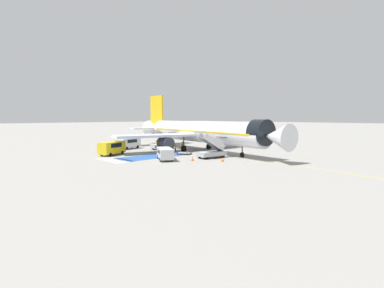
{
  "coord_description": "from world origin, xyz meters",
  "views": [
    {
      "loc": [
        40.33,
        -41.47,
        6.78
      ],
      "look_at": [
        -0.22,
        -2.44,
        1.6
      ],
      "focal_mm": 28.0,
      "sensor_mm": 36.0,
      "label": 1
    }
  ],
  "objects_px": {
    "ground_crew_1": "(183,145)",
    "traffic_cone_0": "(222,159)",
    "airliner": "(200,132)",
    "ground_crew_2": "(157,143)",
    "service_van_2": "(129,143)",
    "traffic_cone_1": "(192,159)",
    "boarding_stairs_forward": "(212,152)",
    "baggage_cart": "(184,153)",
    "ground_crew_0": "(175,147)",
    "fuel_tanker": "(229,136)",
    "service_van_0": "(165,153)",
    "service_van_1": "(112,147)",
    "boarding_stairs_aft": "(163,144)"
  },
  "relations": [
    {
      "from": "boarding_stairs_forward",
      "to": "service_van_1",
      "type": "bearing_deg",
      "value": -137.04
    },
    {
      "from": "baggage_cart",
      "to": "traffic_cone_1",
      "type": "xyz_separation_m",
      "value": [
        6.76,
        -4.42,
        0.06
      ]
    },
    {
      "from": "ground_crew_1",
      "to": "ground_crew_2",
      "type": "height_order",
      "value": "ground_crew_1"
    },
    {
      "from": "airliner",
      "to": "boarding_stairs_aft",
      "type": "relative_size",
      "value": 7.84
    },
    {
      "from": "boarding_stairs_forward",
      "to": "traffic_cone_0",
      "type": "xyz_separation_m",
      "value": [
        3.87,
        -1.84,
        -0.7
      ]
    },
    {
      "from": "airliner",
      "to": "boarding_stairs_forward",
      "type": "relative_size",
      "value": 7.84
    },
    {
      "from": "fuel_tanker",
      "to": "ground_crew_2",
      "type": "distance_m",
      "value": 22.76
    },
    {
      "from": "baggage_cart",
      "to": "ground_crew_0",
      "type": "distance_m",
      "value": 4.21
    },
    {
      "from": "service_van_2",
      "to": "traffic_cone_1",
      "type": "bearing_deg",
      "value": -20.93
    },
    {
      "from": "traffic_cone_0",
      "to": "airliner",
      "type": "bearing_deg",
      "value": 148.19
    },
    {
      "from": "ground_crew_1",
      "to": "boarding_stairs_forward",
      "type": "bearing_deg",
      "value": -101.81
    },
    {
      "from": "service_van_1",
      "to": "baggage_cart",
      "type": "xyz_separation_m",
      "value": [
        8.1,
        9.8,
        -1.14
      ]
    },
    {
      "from": "boarding_stairs_aft",
      "to": "traffic_cone_0",
      "type": "xyz_separation_m",
      "value": [
        19.73,
        -4.23,
        -0.7
      ]
    },
    {
      "from": "traffic_cone_0",
      "to": "baggage_cart",
      "type": "bearing_deg",
      "value": 171.04
    },
    {
      "from": "service_van_2",
      "to": "ground_crew_2",
      "type": "relative_size",
      "value": 3.45
    },
    {
      "from": "boarding_stairs_aft",
      "to": "service_van_1",
      "type": "distance_m",
      "value": 12.46
    },
    {
      "from": "airliner",
      "to": "service_van_0",
      "type": "bearing_deg",
      "value": 30.52
    },
    {
      "from": "service_van_0",
      "to": "traffic_cone_0",
      "type": "distance_m",
      "value": 9.0
    },
    {
      "from": "boarding_stairs_forward",
      "to": "ground_crew_1",
      "type": "xyz_separation_m",
      "value": [
        -10.88,
        3.37,
        0.07
      ]
    },
    {
      "from": "service_van_0",
      "to": "ground_crew_2",
      "type": "height_order",
      "value": "service_van_0"
    },
    {
      "from": "fuel_tanker",
      "to": "baggage_cart",
      "type": "relative_size",
      "value": 3.28
    },
    {
      "from": "traffic_cone_0",
      "to": "boarding_stairs_forward",
      "type": "bearing_deg",
      "value": 154.57
    },
    {
      "from": "traffic_cone_0",
      "to": "traffic_cone_1",
      "type": "bearing_deg",
      "value": -142.5
    },
    {
      "from": "service_van_2",
      "to": "ground_crew_1",
      "type": "distance_m",
      "value": 11.91
    },
    {
      "from": "fuel_tanker",
      "to": "airliner",
      "type": "bearing_deg",
      "value": 20.42
    },
    {
      "from": "airliner",
      "to": "ground_crew_2",
      "type": "distance_m",
      "value": 11.61
    },
    {
      "from": "ground_crew_2",
      "to": "traffic_cone_0",
      "type": "xyz_separation_m",
      "value": [
        23.57,
        -5.49,
        -0.6
      ]
    },
    {
      "from": "ground_crew_0",
      "to": "traffic_cone_0",
      "type": "distance_m",
      "value": 14.62
    },
    {
      "from": "boarding_stairs_forward",
      "to": "fuel_tanker",
      "type": "distance_m",
      "value": 31.76
    },
    {
      "from": "baggage_cart",
      "to": "ground_crew_1",
      "type": "distance_m",
      "value": 5.7
    },
    {
      "from": "airliner",
      "to": "service_van_0",
      "type": "height_order",
      "value": "airliner"
    },
    {
      "from": "service_van_1",
      "to": "traffic_cone_0",
      "type": "distance_m",
      "value": 20.24
    },
    {
      "from": "service_van_1",
      "to": "ground_crew_2",
      "type": "relative_size",
      "value": 3.44
    },
    {
      "from": "fuel_tanker",
      "to": "ground_crew_2",
      "type": "height_order",
      "value": "fuel_tanker"
    },
    {
      "from": "service_van_0",
      "to": "ground_crew_1",
      "type": "bearing_deg",
      "value": 66.51
    },
    {
      "from": "fuel_tanker",
      "to": "ground_crew_2",
      "type": "bearing_deg",
      "value": -8.5
    },
    {
      "from": "boarding_stairs_aft",
      "to": "baggage_cart",
      "type": "height_order",
      "value": "boarding_stairs_aft"
    },
    {
      "from": "boarding_stairs_aft",
      "to": "ground_crew_0",
      "type": "height_order",
      "value": "boarding_stairs_aft"
    },
    {
      "from": "baggage_cart",
      "to": "boarding_stairs_aft",
      "type": "bearing_deg",
      "value": -120.23
    },
    {
      "from": "ground_crew_2",
      "to": "boarding_stairs_aft",
      "type": "bearing_deg",
      "value": 145.11
    },
    {
      "from": "service_van_0",
      "to": "traffic_cone_1",
      "type": "xyz_separation_m",
      "value": [
        3.72,
        2.37,
        -0.81
      ]
    },
    {
      "from": "airliner",
      "to": "boarding_stairs_forward",
      "type": "height_order",
      "value": "airliner"
    },
    {
      "from": "service_van_1",
      "to": "traffic_cone_0",
      "type": "bearing_deg",
      "value": 2.86
    },
    {
      "from": "airliner",
      "to": "ground_crew_1",
      "type": "bearing_deg",
      "value": -31.87
    },
    {
      "from": "service_van_0",
      "to": "traffic_cone_1",
      "type": "distance_m",
      "value": 4.48
    },
    {
      "from": "service_van_2",
      "to": "ground_crew_2",
      "type": "xyz_separation_m",
      "value": [
        1.68,
        5.89,
        -0.4
      ]
    },
    {
      "from": "fuel_tanker",
      "to": "service_van_2",
      "type": "xyz_separation_m",
      "value": [
        -3.62,
        -28.55,
        -0.33
      ]
    },
    {
      "from": "ground_crew_1",
      "to": "traffic_cone_0",
      "type": "height_order",
      "value": "ground_crew_1"
    },
    {
      "from": "fuel_tanker",
      "to": "ground_crew_0",
      "type": "height_order",
      "value": "fuel_tanker"
    },
    {
      "from": "fuel_tanker",
      "to": "traffic_cone_0",
      "type": "xyz_separation_m",
      "value": [
        21.63,
        -28.16,
        -1.33
      ]
    }
  ]
}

